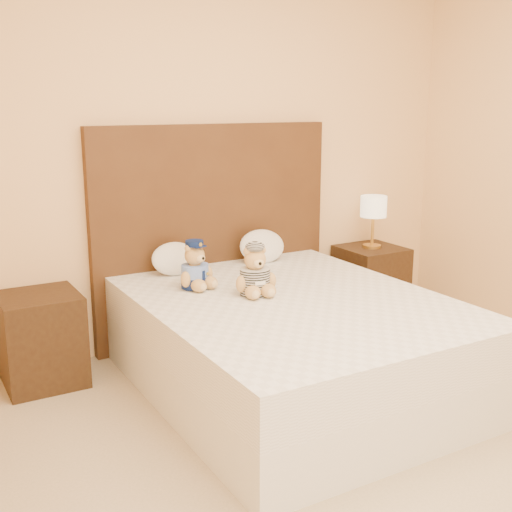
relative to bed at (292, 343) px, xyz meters
The scene contains 11 objects.
ground 1.23m from the bed, 90.00° to the right, with size 4.00×4.50×0.00m, color tan.
room_walls 1.70m from the bed, 90.00° to the right, with size 4.04×4.52×2.72m.
bed is the anchor object (origin of this frame).
headboard 1.12m from the bed, 90.00° to the left, with size 1.75×0.08×1.50m, color #492C15.
nightstand_left 1.48m from the bed, 147.38° to the left, with size 0.45×0.45×0.55m, color #342210.
nightstand_right 1.48m from the bed, 32.62° to the left, with size 0.45×0.45×0.55m, color #342210.
lamp 1.59m from the bed, 32.62° to the left, with size 0.20×0.20×0.40m.
teddy_police 0.74m from the bed, 129.95° to the left, with size 0.25×0.24×0.29m, color tan, non-canonical shape.
teddy_prisoner 0.48m from the bed, 130.68° to the left, with size 0.26×0.25×0.29m, color tan, non-canonical shape.
pillow_left 0.99m from the bed, 114.17° to the left, with size 0.32×0.21×0.22m, color white.
pillow_right 0.96m from the bed, 71.10° to the left, with size 0.35×0.22×0.25m, color white.
Camera 1 is at (-1.93, -1.73, 1.65)m, focal length 45.00 mm.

